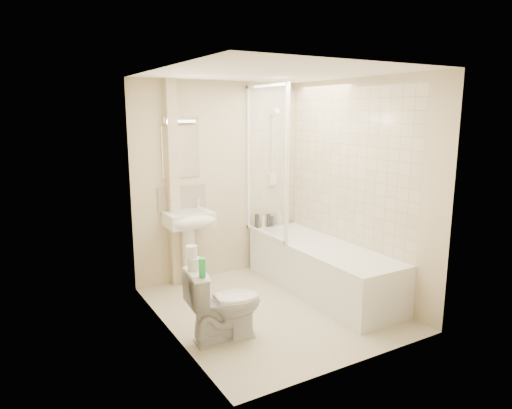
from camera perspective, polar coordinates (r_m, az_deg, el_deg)
floor at (r=4.94m, az=2.04°, el=-12.85°), size 2.50×2.50×0.00m
wall_back at (r=5.66m, az=-4.60°, el=2.98°), size 2.20×0.02×2.40m
wall_left at (r=4.11m, az=-10.97°, el=-0.44°), size 0.02×2.50×2.40m
wall_right at (r=5.24m, az=12.40°, el=2.05°), size 0.02×2.50×2.40m
ceiling at (r=4.51m, az=2.26°, el=16.13°), size 2.20×2.50×0.02m
tile_back at (r=5.98m, az=1.95°, el=5.64°), size 0.70×0.01×1.75m
tile_right at (r=5.30m, az=11.40°, el=4.66°), size 0.01×2.10×1.75m
pipe_boxing at (r=5.37m, az=-10.31°, el=2.37°), size 0.12×0.12×2.40m
splashback at (r=5.49m, az=-9.22°, el=0.79°), size 0.60×0.02×0.30m
mirror at (r=5.41m, az=-9.40°, el=6.52°), size 0.46×0.01×0.60m
strip_light at (r=5.37m, az=-9.44°, el=10.44°), size 0.42×0.07×0.07m
bathtub at (r=5.34m, az=8.16°, el=-7.71°), size 0.70×2.10×0.55m
shower_screen at (r=5.42m, az=1.26°, el=5.30°), size 0.04×0.92×1.80m
shower_fixture at (r=5.93m, az=2.17°, el=6.76°), size 0.10×0.16×0.99m
pedestal_sink at (r=5.35m, az=-8.24°, el=-2.89°), size 0.53×0.49×1.02m
bottle_black_a at (r=5.91m, az=0.13°, el=-2.10°), size 0.06×0.06×0.19m
bottle_white_a at (r=5.96m, az=0.87°, el=-2.16°), size 0.06×0.06×0.16m
bottle_black_b at (r=6.00m, az=1.60°, el=-1.99°), size 0.05×0.05×0.17m
bottle_blue at (r=6.03m, az=2.06°, el=-2.10°), size 0.05×0.05×0.13m
bottle_cream at (r=6.08m, az=2.83°, el=-1.82°), size 0.06×0.06×0.17m
bottle_white_b at (r=6.10m, az=3.07°, el=-1.94°), size 0.05×0.05×0.14m
toilet at (r=4.21m, az=-3.96°, el=-12.21°), size 0.50×0.74×0.69m
toilet_roll_lower at (r=4.02m, az=-7.74°, el=-7.36°), size 0.12×0.12×0.11m
toilet_roll_upper at (r=4.00m, az=-8.07°, el=-5.86°), size 0.10×0.10×0.11m
green_bottle at (r=3.84m, az=-6.74°, el=-7.83°), size 0.06×0.06×0.16m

